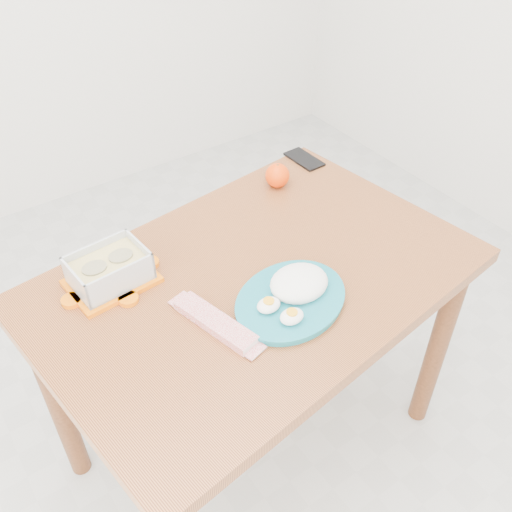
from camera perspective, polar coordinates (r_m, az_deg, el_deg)
ground at (r=1.99m, az=-2.55°, el=-18.92°), size 3.50×3.50×0.00m
dining_table at (r=1.51m, az=0.00°, el=-4.95°), size 1.18×0.87×0.75m
food_container at (r=1.43m, az=-14.44°, el=-1.36°), size 0.22×0.17×0.09m
orange_fruit at (r=1.73m, az=2.15°, el=8.06°), size 0.07×0.07×0.07m
rice_plate at (r=1.35m, az=3.77°, el=-3.68°), size 0.36×0.36×0.08m
candy_bar at (r=1.31m, az=-4.08°, el=-6.63°), size 0.11×0.23×0.02m
smartphone at (r=1.88m, az=4.83°, el=9.62°), size 0.07×0.14×0.01m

